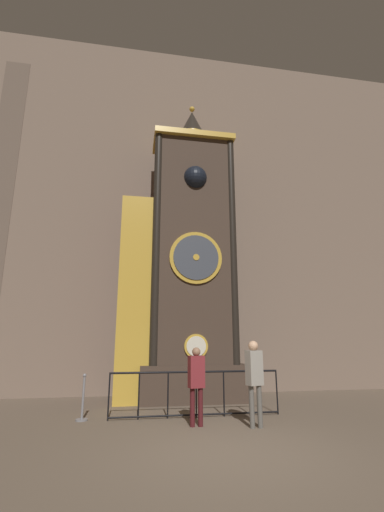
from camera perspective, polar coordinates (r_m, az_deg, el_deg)
name	(u,v)px	position (r m, az deg, el deg)	size (l,w,h in m)	color
ground_plane	(231,454)	(6.57, 6.50, -29.97)	(28.00, 28.00, 0.00)	brown
cathedral_back_wall	(179,206)	(13.68, -2.25, 8.36)	(24.00, 0.32, 13.98)	#7A6656
clock_tower	(183,262)	(11.49, -1.54, -1.04)	(4.02, 1.84, 10.43)	#423328
railing_fence	(196,391)	(9.08, 0.72, -21.60)	(4.24, 0.05, 1.08)	black
visitor_near	(196,378)	(8.14, 0.73, -19.71)	(0.37, 0.27, 1.67)	#461518
visitor_far	(254,374)	(8.11, 10.36, -18.79)	(0.39, 0.31, 1.81)	#58554F
stanchion_post	(83,405)	(9.15, -17.76, -22.57)	(0.28, 0.28, 1.05)	gray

